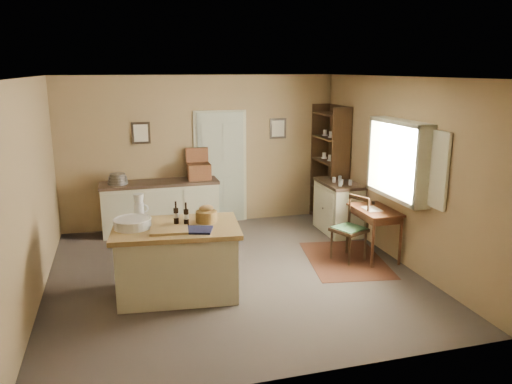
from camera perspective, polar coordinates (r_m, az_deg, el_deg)
The scene contains 16 objects.
ground at distance 7.11m, azimuth -2.60°, elevation -9.33°, with size 5.00×5.00×0.00m, color #52463F.
wall_back at distance 9.11m, azimuth -6.28°, elevation 4.64°, with size 5.00×0.10×2.70m, color olive.
wall_front at distance 4.38m, azimuth 4.69°, elevation -5.54°, with size 5.00×0.10×2.70m, color olive.
wall_left at distance 6.62m, azimuth -24.32°, elevation -0.05°, with size 0.10×5.00×2.70m, color olive.
wall_right at distance 7.64m, azimuth 15.89°, elevation 2.40°, with size 0.10×5.00×2.70m, color olive.
ceiling at distance 6.53m, azimuth -2.86°, elevation 12.98°, with size 5.00×5.00×0.00m, color silver.
door at distance 9.19m, azimuth -4.04°, elevation 2.91°, with size 0.97×0.06×2.11m, color #A1A68E.
framed_prints at distance 9.07m, azimuth -5.06°, elevation 7.00°, with size 2.82×0.02×0.38m.
window at distance 7.39m, azimuth 16.28°, elevation 3.59°, with size 0.25×1.99×1.12m.
work_island at distance 6.42m, azimuth -9.05°, elevation -7.49°, with size 1.65×1.17×1.20m.
sideboard at distance 8.90m, azimuth -10.80°, elevation -1.46°, with size 2.02×0.58×1.18m.
rug at distance 7.71m, azimuth 10.17°, elevation -7.60°, with size 1.10×1.60×0.01m, color #442013.
writing_desk at distance 7.70m, azimuth 13.40°, elevation -2.59°, with size 0.53×0.86×0.82m.
desk_chair at distance 7.58m, azimuth 10.58°, elevation -4.28°, with size 0.44×0.44×0.94m, color black, non-canonical shape.
right_cabinet at distance 8.85m, azimuth 9.37°, elevation -1.66°, with size 0.56×1.01×0.99m.
shelving_unit at distance 9.36m, azimuth 8.69°, elevation 3.13°, with size 0.37×0.97×2.16m.
Camera 1 is at (-1.45, -6.37, 2.81)m, focal length 35.00 mm.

